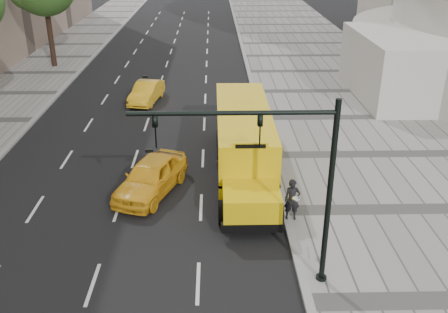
{
  "coord_description": "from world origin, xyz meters",
  "views": [
    {
      "loc": [
        3.07,
        -23.4,
        10.71
      ],
      "look_at": [
        3.5,
        -4.0,
        1.9
      ],
      "focal_mm": 40.0,
      "sensor_mm": 36.0,
      "label": 1
    }
  ],
  "objects_px": {
    "taxi_near": "(151,177)",
    "taxi_far": "(147,92)",
    "school_bus": "(244,136)",
    "pedestrian": "(292,200)",
    "traffic_signal": "(285,173)"
  },
  "relations": [
    {
      "from": "school_bus",
      "to": "traffic_signal",
      "type": "height_order",
      "value": "traffic_signal"
    },
    {
      "from": "pedestrian",
      "to": "traffic_signal",
      "type": "height_order",
      "value": "traffic_signal"
    },
    {
      "from": "taxi_far",
      "to": "traffic_signal",
      "type": "height_order",
      "value": "traffic_signal"
    },
    {
      "from": "taxi_far",
      "to": "pedestrian",
      "type": "bearing_deg",
      "value": -53.51
    },
    {
      "from": "taxi_near",
      "to": "pedestrian",
      "type": "bearing_deg",
      "value": -3.1
    },
    {
      "from": "taxi_near",
      "to": "traffic_signal",
      "type": "xyz_separation_m",
      "value": [
        4.91,
        -6.39,
        3.29
      ]
    },
    {
      "from": "traffic_signal",
      "to": "taxi_far",
      "type": "bearing_deg",
      "value": 108.96
    },
    {
      "from": "taxi_near",
      "to": "traffic_signal",
      "type": "distance_m",
      "value": 8.7
    },
    {
      "from": "taxi_near",
      "to": "pedestrian",
      "type": "height_order",
      "value": "pedestrian"
    },
    {
      "from": "school_bus",
      "to": "taxi_far",
      "type": "xyz_separation_m",
      "value": [
        -5.98,
        10.76,
        -1.08
      ]
    },
    {
      "from": "taxi_near",
      "to": "taxi_far",
      "type": "height_order",
      "value": "taxi_near"
    },
    {
      "from": "school_bus",
      "to": "taxi_far",
      "type": "distance_m",
      "value": 12.35
    },
    {
      "from": "school_bus",
      "to": "pedestrian",
      "type": "bearing_deg",
      "value": -71.14
    },
    {
      "from": "school_bus",
      "to": "pedestrian",
      "type": "height_order",
      "value": "school_bus"
    },
    {
      "from": "taxi_near",
      "to": "traffic_signal",
      "type": "relative_size",
      "value": 0.73
    }
  ]
}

